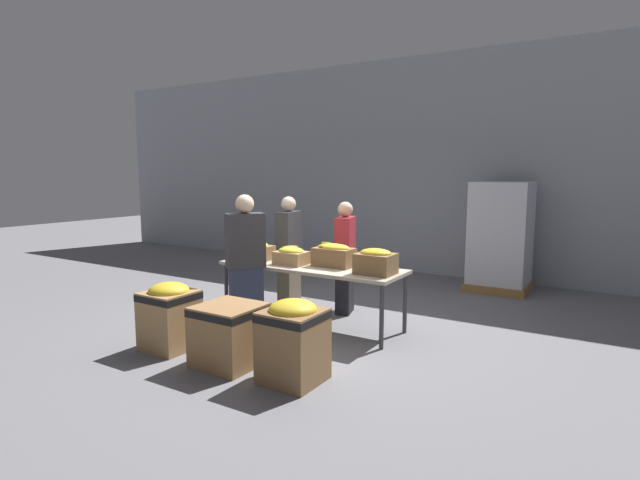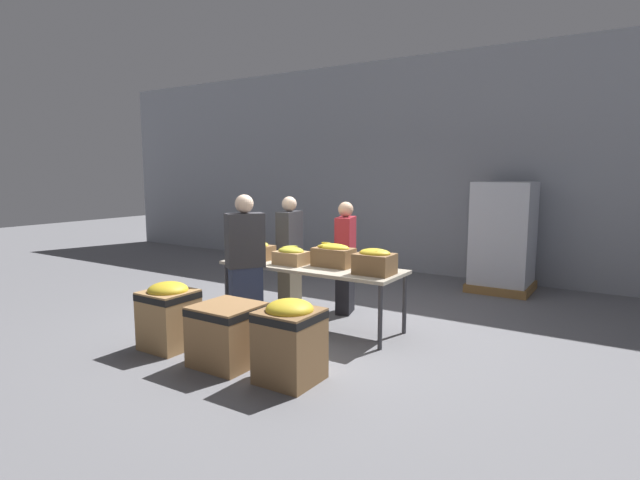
{
  "view_description": "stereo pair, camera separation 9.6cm",
  "coord_description": "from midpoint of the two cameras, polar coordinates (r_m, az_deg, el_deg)",
  "views": [
    {
      "loc": [
        3.28,
        -5.08,
        1.9
      ],
      "look_at": [
        -0.03,
        0.25,
        1.04
      ],
      "focal_mm": 28.0,
      "sensor_mm": 36.0,
      "label": 1
    },
    {
      "loc": [
        3.36,
        -5.03,
        1.9
      ],
      "look_at": [
        -0.03,
        0.25,
        1.04
      ],
      "focal_mm": 28.0,
      "sensor_mm": 36.0,
      "label": 2
    }
  ],
  "objects": [
    {
      "name": "sorting_table",
      "position": [
        6.17,
        -1.45,
        -3.41
      ],
      "size": [
        2.34,
        0.78,
        0.76
      ],
      "color": "#B2A893",
      "rests_on": "ground_plane"
    },
    {
      "name": "pallet_stack_0",
      "position": [
        8.5,
        19.64,
        0.31
      ],
      "size": [
        0.95,
        0.95,
        1.75
      ],
      "color": "olive",
      "rests_on": "ground_plane"
    },
    {
      "name": "banana_box_1",
      "position": [
        6.22,
        -3.76,
        -1.78
      ],
      "size": [
        0.39,
        0.29,
        0.23
      ],
      "color": "tan",
      "rests_on": "sorting_table"
    },
    {
      "name": "volunteer_1",
      "position": [
        6.01,
        -8.93,
        -2.73
      ],
      "size": [
        0.42,
        0.49,
        1.64
      ],
      "rotation": [
        0.0,
        0.0,
        1.0
      ],
      "color": "#2D3856",
      "rests_on": "ground_plane"
    },
    {
      "name": "banana_box_0",
      "position": [
        6.59,
        -7.77,
        -1.17
      ],
      "size": [
        0.42,
        0.33,
        0.25
      ],
      "color": "olive",
      "rests_on": "sorting_table"
    },
    {
      "name": "wall_back",
      "position": [
        9.52,
        11.52,
        8.22
      ],
      "size": [
        16.0,
        0.08,
        4.0
      ],
      "color": "#9399A3",
      "rests_on": "ground_plane"
    },
    {
      "name": "ground_plane",
      "position": [
        6.34,
        -1.43,
        -9.67
      ],
      "size": [
        30.0,
        30.0,
        0.0
      ],
      "primitive_type": "plane",
      "color": "slate"
    },
    {
      "name": "banana_box_3",
      "position": [
        5.65,
        5.89,
        -2.42
      ],
      "size": [
        0.42,
        0.34,
        0.29
      ],
      "color": "olive",
      "rests_on": "sorting_table"
    },
    {
      "name": "donation_bin_0",
      "position": [
        5.68,
        -17.27,
        -8.04
      ],
      "size": [
        0.51,
        0.51,
        0.73
      ],
      "color": "#A37A4C",
      "rests_on": "ground_plane"
    },
    {
      "name": "donation_bin_2",
      "position": [
        4.62,
        -3.71,
        -11.13
      ],
      "size": [
        0.52,
        0.52,
        0.77
      ],
      "color": "olive",
      "rests_on": "ground_plane"
    },
    {
      "name": "volunteer_0",
      "position": [
        7.06,
        -3.96,
        -1.4
      ],
      "size": [
        0.26,
        0.44,
        1.56
      ],
      "rotation": [
        0.0,
        0.0,
        -1.45
      ],
      "color": "#6B604C",
      "rests_on": "ground_plane"
    },
    {
      "name": "banana_box_2",
      "position": [
        6.07,
        1.13,
        -1.71
      ],
      "size": [
        0.49,
        0.29,
        0.29
      ],
      "color": "olive",
      "rests_on": "sorting_table"
    },
    {
      "name": "volunteer_2",
      "position": [
        6.71,
        2.46,
        -2.1
      ],
      "size": [
        0.31,
        0.44,
        1.51
      ],
      "rotation": [
        0.0,
        0.0,
        -1.29
      ],
      "color": "black",
      "rests_on": "ground_plane"
    },
    {
      "name": "donation_bin_1",
      "position": [
        5.1,
        -10.84,
        -10.33
      ],
      "size": [
        0.6,
        0.6,
        0.6
      ],
      "color": "olive",
      "rests_on": "ground_plane"
    }
  ]
}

